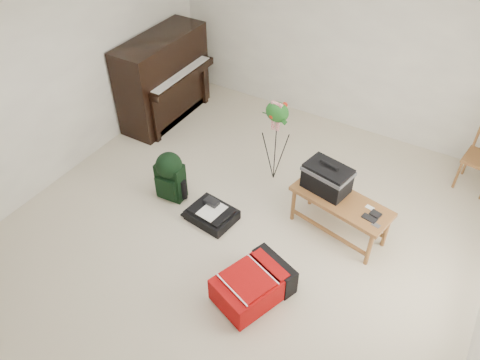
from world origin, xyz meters
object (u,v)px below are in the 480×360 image
Objects in this scene: piano at (164,80)px; red_suitcase at (256,281)px; flower_stand at (275,142)px; black_duffel at (212,214)px; bench at (330,187)px; green_backpack at (170,174)px.

piano is 1.72× the size of red_suitcase.
piano is at bearing 162.11° from red_suitcase.
flower_stand reaches higher than red_suitcase.
piano reaches higher than red_suitcase.
black_duffel is 0.49× the size of flower_stand.
piano is 1.29× the size of bench.
bench is at bearing -17.51° from piano.
bench is at bearing 10.75° from green_backpack.
bench is at bearing -20.81° from flower_stand.
flower_stand is (-0.89, 0.45, -0.03)m from bench.
flower_stand is (2.05, -0.48, -0.04)m from piano.
green_backpack is (-1.57, 0.71, 0.19)m from red_suitcase.
black_duffel is 0.69m from green_backpack.
green_backpack is 1.32m from flower_stand.
green_backpack is at bearing -152.64° from bench.
black_duffel is (-0.93, 0.63, -0.09)m from red_suitcase.
red_suitcase is 1.53× the size of black_duffel.
black_duffel is at bearing -40.04° from piano.
red_suitcase is (2.72, -2.13, -0.43)m from piano.
black_duffel is at bearing -11.38° from green_backpack.
flower_stand reaches higher than bench.
black_duffel is at bearing -98.93° from flower_stand.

